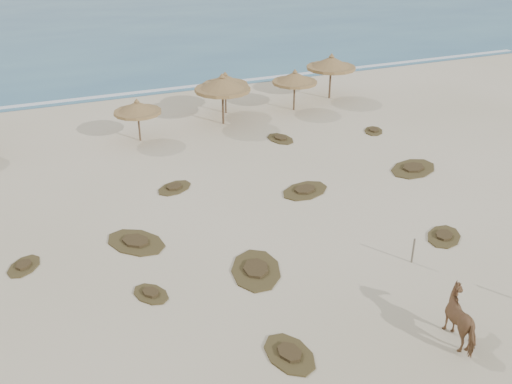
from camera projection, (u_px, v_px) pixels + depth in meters
ground at (310, 286)px, 20.25m from camera, size 160.00×160.00×0.00m
ocean at (66, 2)px, 82.06m from camera, size 200.00×100.00×0.01m
foam_line at (144, 92)px, 41.68m from camera, size 70.00×0.60×0.01m
palapa_2 at (137, 108)px, 32.09m from camera, size 3.10×3.10×2.52m
palapa_3 at (225, 81)px, 36.52m from camera, size 3.54×3.54×2.74m
palapa_4 at (222, 85)px, 34.44m from camera, size 4.34×4.34×3.20m
palapa_5 at (295, 78)px, 37.04m from camera, size 3.50×3.50×2.75m
palapa_6 at (331, 63)px, 39.25m from camera, size 4.43×4.43×3.18m
horse at (464, 319)px, 17.37m from camera, size 1.17×2.02×1.60m
fence_post_far at (413, 251)px, 21.39m from camera, size 0.09×0.09×1.03m
scrub_1 at (136, 242)px, 22.84m from camera, size 2.98×3.23×0.16m
scrub_2 at (151, 294)px, 19.76m from camera, size 1.54×1.78×0.16m
scrub_3 at (305, 190)px, 27.02m from camera, size 2.97×2.44×0.16m
scrub_4 at (444, 236)px, 23.23m from camera, size 2.35×2.25×0.16m
scrub_5 at (413, 168)px, 29.30m from camera, size 3.48×2.96×0.16m
scrub_7 at (280, 139)px, 33.10m from camera, size 1.56×2.14×0.16m
scrub_9 at (256, 270)px, 21.08m from camera, size 2.67×3.28×0.16m
scrub_10 at (373, 131)px, 34.27m from camera, size 1.82×1.97×0.16m
scrub_11 at (289, 354)px, 17.09m from camera, size 1.58×2.19×0.16m
scrub_13 at (174, 188)px, 27.28m from camera, size 2.28×2.07×0.16m
scrub_14 at (24, 266)px, 21.30m from camera, size 1.72×1.89×0.16m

